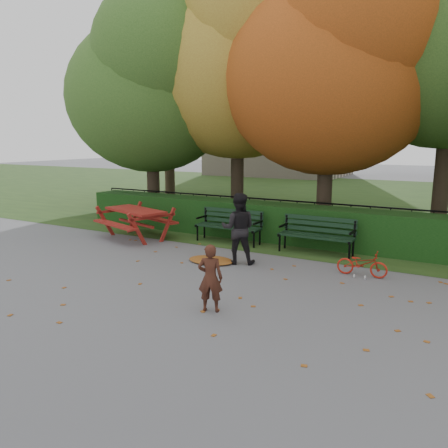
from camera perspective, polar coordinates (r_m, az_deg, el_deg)
The scene contains 17 objects.
ground at distance 8.06m, azimuth -3.75°, elevation -8.70°, with size 90.00×90.00×0.00m, color slate.
grass_strip at distance 20.95m, azimuth 17.58°, elevation 3.02°, with size 90.00×90.00×0.00m, color #223C17.
building_left at distance 35.26m, azimuth 7.45°, elevation 18.66°, with size 10.00×7.00×15.00m, color tan.
hedge at distance 11.83m, azimuth 8.15°, elevation 0.08°, with size 13.00×0.90×1.00m, color black.
iron_fence at distance 12.56m, azimuth 9.48°, elevation 0.84°, with size 14.00×0.04×1.02m.
tree_a at distance 15.26m, azimuth -9.19°, elevation 17.63°, with size 5.88×5.60×7.48m.
tree_b at distance 14.92m, azimuth 2.65°, elevation 21.34°, with size 6.72×6.40×8.79m.
tree_c at distance 12.93m, azimuth 14.88°, elevation 20.02°, with size 6.30×6.00×8.00m.
tree_f at distance 19.48m, azimuth -6.98°, elevation 19.68°, with size 6.93×6.60×9.19m.
bench_left at distance 11.65m, azimuth 0.75°, elevation 0.12°, with size 1.80×0.57×0.88m.
bench_right at distance 10.74m, azimuth 12.08°, elevation -1.06°, with size 1.80×0.57×0.88m.
picnic_table at distance 12.33m, azimuth -11.50°, elevation 1.08°, with size 2.30×2.05×0.94m.
leaf_pile at distance 9.88m, azimuth -1.71°, elevation -4.74°, with size 1.08×0.75×0.07m, color brown.
leaf_scatter at distance 8.30m, azimuth -2.62°, elevation -8.06°, with size 9.00×5.70×0.01m, color brown, non-canonical shape.
child at distance 6.97m, azimuth -1.81°, elevation -7.07°, with size 0.40×0.26×1.10m, color #411F15.
adult at distance 9.61m, azimuth 1.88°, elevation -0.59°, with size 0.76×0.60×1.57m, color black.
bicycle at distance 9.23m, azimuth 17.58°, elevation -4.95°, with size 0.35×0.99×0.52m, color #B31D10.
Camera 1 is at (4.16, -6.36, 2.71)m, focal length 35.00 mm.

